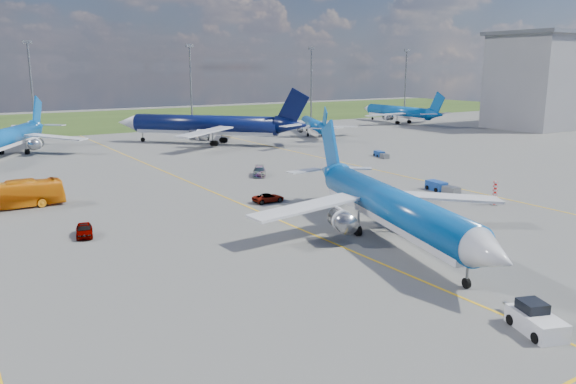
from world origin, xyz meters
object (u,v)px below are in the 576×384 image
main_airliner (390,240)px  service_car_b (268,198)px  bg_jet_nnw (9,156)px  baggage_tug_w (441,187)px  bg_jet_ne (314,135)px  apron_bus (11,195)px  baggage_tug_e (381,155)px  warning_post (495,193)px  pushback_tug (536,320)px  service_car_a (84,230)px  bg_jet_ene (398,123)px  baggage_tug_c (18,192)px  service_car_c (259,172)px  bg_jet_n (206,144)px

main_airliner → service_car_b: (-1.89, 20.12, 0.57)m
bg_jet_nnw → main_airliner: bearing=-44.7°
bg_jet_nnw → baggage_tug_w: bg_jet_nnw is taller
bg_jet_ne → main_airliner: 86.95m
baggage_tug_w → apron_bus: bearing=163.2°
apron_bus → main_airliner: bearing=-137.3°
baggage_tug_e → warning_post: bearing=-94.1°
main_airliner → pushback_tug: size_ratio=6.93×
service_car_a → baggage_tug_w: (46.07, -4.88, -0.09)m
bg_jet_ne → service_car_b: 71.54m
bg_jet_ene → baggage_tug_e: (-49.38, -47.27, 0.48)m
apron_bus → baggage_tug_c: apron_bus is taller
baggage_tug_c → apron_bus: bearing=-115.2°
bg_jet_ne → service_car_a: (-68.89, -57.48, 0.67)m
bg_jet_ne → baggage_tug_c: size_ratio=5.79×
apron_bus → service_car_b: (27.52, -13.92, -1.08)m
bg_jet_nnw → service_car_c: 52.53m
bg_jet_n → baggage_tug_w: bearing=52.8°
baggage_tug_e → bg_jet_nnw: bearing=163.6°
service_car_b → baggage_tug_e: size_ratio=0.86×
bg_jet_nnw → bg_jet_n: bearing=22.4°
baggage_tug_w → baggage_tug_c: 56.70m
bg_jet_ne → baggage_tug_w: 66.40m
service_car_c → bg_jet_ne: bearing=76.8°
warning_post → service_car_b: 27.93m
baggage_tug_e → pushback_tug: bearing=-107.2°
apron_bus → baggage_tug_c: size_ratio=2.32×
bg_jet_ne → pushback_tug: (-49.55, -94.53, 0.75)m
bg_jet_ne → baggage_tug_e: size_ratio=6.26×
warning_post → bg_jet_ne: bg_jet_ne is taller
bg_jet_n → baggage_tug_e: bg_jet_n is taller
warning_post → baggage_tug_w: bearing=87.4°
service_car_b → apron_bus: bearing=64.4°
service_car_a → service_car_b: size_ratio=0.97×
baggage_tug_w → service_car_a: bearing=-179.9°
warning_post → bg_jet_nnw: bg_jet_nnw is taller
pushback_tug → baggage_tug_c: size_ratio=1.08×
bg_jet_ene → service_car_b: bg_jet_ene is taller
baggage_tug_w → bg_jet_ne: bearing=76.1°
warning_post → service_car_b: bearing=144.2°
warning_post → service_car_b: warning_post is taller
pushback_tug → service_car_b: bearing=105.0°
service_car_c → bg_jet_ene: bearing=64.3°
pushback_tug → baggage_tug_c: (-22.27, 60.68, -0.23)m
service_car_a → baggage_tug_c: bearing=109.8°
pushback_tug → service_car_c: pushback_tug is taller
bg_jet_ne → bg_jet_ene: bg_jet_ene is taller
warning_post → pushback_tug: (-26.33, -23.30, -0.75)m
main_airliner → baggage_tug_c: bearing=140.1°
service_car_b → service_car_c: service_car_c is taller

